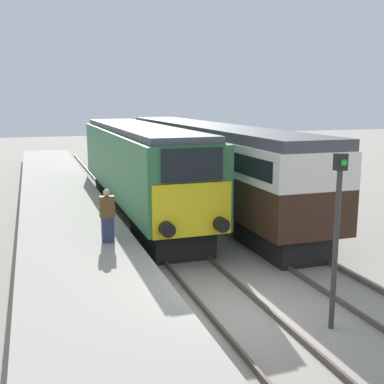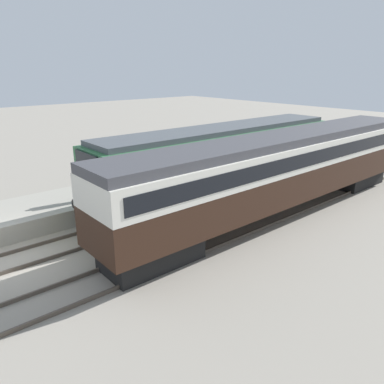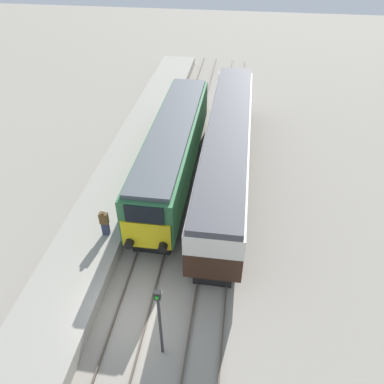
# 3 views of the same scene
# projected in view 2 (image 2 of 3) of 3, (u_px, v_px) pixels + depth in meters

# --- Properties ---
(ground_plane) EXTENTS (120.00, 120.00, 0.00)m
(ground_plane) POSITION_uv_depth(u_px,v_px,m) (7.00, 264.00, 13.76)
(ground_plane) COLOR gray
(platform_left) EXTENTS (3.50, 50.00, 0.82)m
(platform_left) POSITION_uv_depth(u_px,v_px,m) (141.00, 189.00, 20.93)
(platform_left) COLOR #9E998C
(platform_left) RESTS_ON ground_plane
(rails_near_track) EXTENTS (1.51, 60.00, 0.14)m
(rails_near_track) POSITION_uv_depth(u_px,v_px,m) (125.00, 227.00, 16.81)
(rails_near_track) COLOR #4C4238
(rails_near_track) RESTS_ON ground_plane
(rails_far_track) EXTENTS (1.50, 60.00, 0.14)m
(rails_far_track) POSITION_uv_depth(u_px,v_px,m) (171.00, 254.00, 14.36)
(rails_far_track) COLOR #4C4238
(rails_far_track) RESTS_ON ground_plane
(locomotive) EXTENTS (2.70, 15.60, 3.97)m
(locomotive) POSITION_uv_depth(u_px,v_px,m) (222.00, 159.00, 19.84)
(locomotive) COLOR black
(locomotive) RESTS_ON ground_plane
(passenger_carriage) EXTENTS (2.75, 19.46, 3.94)m
(passenger_carriage) POSITION_uv_depth(u_px,v_px,m) (282.00, 167.00, 17.70)
(passenger_carriage) COLOR black
(passenger_carriage) RESTS_ON ground_plane
(person_on_platform) EXTENTS (0.44, 0.26, 1.63)m
(person_on_platform) POSITION_uv_depth(u_px,v_px,m) (84.00, 184.00, 17.63)
(person_on_platform) COLOR #2D334C
(person_on_platform) RESTS_ON platform_left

